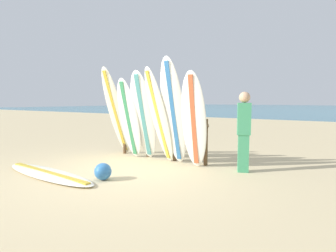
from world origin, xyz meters
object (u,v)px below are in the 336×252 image
(surfboard_leaning_center, at_px, (159,116))
(beachgoer_standing, at_px, (244,128))
(surfboard_leaning_center_left, at_px, (143,116))
(surfboard_leaning_far_left, at_px, (116,112))
(surfboard_leaning_left, at_px, (129,119))
(surfboard_leaning_center_right, at_px, (174,113))
(beach_ball, at_px, (103,172))
(surfboard_rack, at_px, (161,133))
(surfboard_lying_on_sand, at_px, (48,174))
(surfboard_leaning_right, at_px, (194,120))

(surfboard_leaning_center, height_order, beachgoer_standing, surfboard_leaning_center)
(surfboard_leaning_center_left, height_order, surfboard_leaning_center, surfboard_leaning_center)
(surfboard_leaning_far_left, xyz_separation_m, surfboard_leaning_left, (0.52, -0.08, -0.15))
(surfboard_leaning_center_right, bearing_deg, surfboard_leaning_center_left, 174.88)
(surfboard_leaning_far_left, xyz_separation_m, beach_ball, (1.42, -1.75, -0.97))
(surfboard_leaning_center, bearing_deg, surfboard_leaning_far_left, 175.89)
(surfboard_rack, distance_m, surfboard_leaning_center_right, 0.96)
(surfboard_leaning_left, xyz_separation_m, surfboard_lying_on_sand, (-0.19, -2.07, -0.95))
(surfboard_leaning_far_left, relative_size, surfboard_leaning_left, 1.15)
(surfboard_leaning_right, xyz_separation_m, beach_ball, (-0.92, -1.68, -0.86))
(surfboard_rack, height_order, surfboard_leaning_center_left, surfboard_leaning_center_left)
(surfboard_leaning_center_left, height_order, beachgoer_standing, surfboard_leaning_center_left)
(surfboard_leaning_center_right, bearing_deg, surfboard_leaning_far_left, 176.96)
(surfboard_leaning_left, distance_m, beach_ball, 2.08)
(surfboard_leaning_center_right, distance_m, beach_ball, 1.98)
(surfboard_rack, height_order, surfboard_lying_on_sand, surfboard_rack)
(surfboard_rack, height_order, surfboard_leaning_center_right, surfboard_leaning_center_right)
(surfboard_leaning_left, distance_m, surfboard_leaning_center_left, 0.42)
(surfboard_leaning_far_left, height_order, surfboard_leaning_left, surfboard_leaning_far_left)
(surfboard_leaning_right, height_order, surfboard_lying_on_sand, surfboard_leaning_right)
(surfboard_leaning_center_right, distance_m, beachgoer_standing, 1.51)
(surfboard_leaning_center, xyz_separation_m, beachgoer_standing, (1.84, 0.34, -0.20))
(surfboard_leaning_far_left, distance_m, beachgoer_standing, 3.31)
(surfboard_rack, distance_m, beach_ball, 2.16)
(beach_ball, bearing_deg, surfboard_leaning_center_left, 105.85)
(surfboard_leaning_center_left, height_order, surfboard_leaning_center_right, surfboard_leaning_center_right)
(surfboard_lying_on_sand, height_order, beachgoer_standing, beachgoer_standing)
(surfboard_rack, distance_m, surfboard_leaning_far_left, 1.33)
(surfboard_leaning_far_left, bearing_deg, beachgoer_standing, 4.15)
(surfboard_leaning_center, distance_m, surfboard_leaning_center_right, 0.40)
(surfboard_leaning_center_right, bearing_deg, surfboard_rack, 146.44)
(surfboard_leaning_left, xyz_separation_m, beachgoer_standing, (2.77, 0.31, -0.10))
(surfboard_leaning_center, relative_size, beach_ball, 7.01)
(surfboard_leaning_far_left, relative_size, beach_ball, 7.31)
(surfboard_leaning_right, bearing_deg, surfboard_leaning_left, -179.97)
(surfboard_leaning_center, height_order, surfboard_leaning_right, surfboard_leaning_center)
(surfboard_lying_on_sand, height_order, beach_ball, beach_ball)
(beach_ball, bearing_deg, surfboard_leaning_far_left, 129.05)
(surfboard_lying_on_sand, bearing_deg, surfboard_leaning_center_right, 53.51)
(surfboard_leaning_center, distance_m, surfboard_leaning_right, 0.88)
(surfboard_leaning_center_right, xyz_separation_m, surfboard_leaning_right, (0.49, 0.02, -0.15))
(surfboard_rack, distance_m, surfboard_lying_on_sand, 2.70)
(surfboard_leaning_center_left, height_order, surfboard_lying_on_sand, surfboard_leaning_center_left)
(surfboard_rack, height_order, surfboard_leaning_center, surfboard_leaning_center)
(surfboard_leaning_center_left, distance_m, surfboard_leaning_center, 0.53)
(surfboard_leaning_far_left, xyz_separation_m, surfboard_leaning_center, (1.45, -0.10, -0.05))
(surfboard_leaning_far_left, bearing_deg, surfboard_leaning_center_left, -0.98)
(surfboard_rack, bearing_deg, surfboard_leaning_far_left, -163.88)
(surfboard_leaning_center_left, bearing_deg, surfboard_leaning_center, -9.56)
(beach_ball, bearing_deg, surfboard_leaning_left, 118.32)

